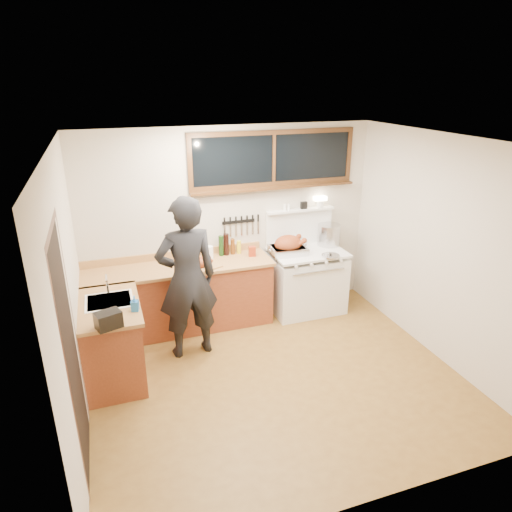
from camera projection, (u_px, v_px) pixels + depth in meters
name	position (u px, v px, depth m)	size (l,w,h in m)	color
ground_plane	(276.00, 378.00, 5.14)	(4.00, 3.50, 0.02)	brown
room_shell	(279.00, 239.00, 4.54)	(4.10, 3.60, 2.65)	beige
counter_back	(180.00, 297.00, 6.01)	(2.44, 0.64, 1.00)	brown
counter_left	(112.00, 341.00, 5.01)	(0.64, 1.09, 0.90)	brown
sink_unit	(110.00, 305.00, 4.94)	(0.50, 0.45, 0.37)	white
vintage_stove	(306.00, 279.00, 6.51)	(1.02, 0.74, 1.59)	white
back_window	(274.00, 165.00, 6.08)	(2.32, 0.13, 0.77)	black
left_doorway	(72.00, 353.00, 3.66)	(0.02, 1.04, 2.17)	black
knife_strip	(240.00, 222.00, 6.22)	(0.52, 0.03, 0.28)	black
man	(187.00, 279.00, 5.27)	(0.76, 0.53, 1.97)	black
soap_bottle	(135.00, 303.00, 4.69)	(0.09, 0.09, 0.17)	#246CB6
toaster	(108.00, 320.00, 4.37)	(0.28, 0.23, 0.16)	black
cutting_board	(202.00, 264.00, 5.78)	(0.52, 0.46, 0.14)	#A77742
roast_turkey	(288.00, 246.00, 6.23)	(0.53, 0.40, 0.26)	silver
stockpot	(329.00, 235.00, 6.54)	(0.35, 0.35, 0.30)	silver
saucepan	(298.00, 242.00, 6.50)	(0.19, 0.30, 0.12)	silver
pot_lid	(331.00, 256.00, 6.15)	(0.29, 0.29, 0.04)	silver
coffee_tin	(252.00, 251.00, 6.15)	(0.10, 0.09, 0.14)	maroon
pitcher	(210.00, 253.00, 6.04)	(0.12, 0.12, 0.18)	white
bottle_cluster	(228.00, 246.00, 6.18)	(0.31, 0.07, 0.30)	black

